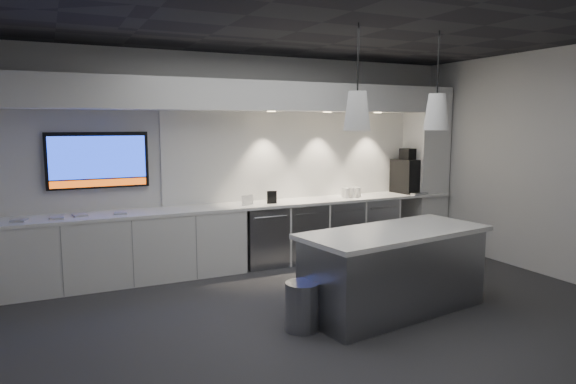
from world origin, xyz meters
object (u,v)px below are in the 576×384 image
wall_tv (98,160)px  island (394,270)px  bin (302,306)px  coffee_machine (408,175)px

wall_tv → island: 3.93m
bin → coffee_machine: size_ratio=0.66×
wall_tv → coffee_machine: bearing=-3.0°
bin → coffee_machine: (3.14, 2.38, 0.96)m
bin → coffee_machine: coffee_machine is taller
island → bin: (-1.13, -0.04, -0.21)m
island → coffee_machine: coffee_machine is taller
wall_tv → coffee_machine: 4.77m
bin → coffee_machine: 4.06m
wall_tv → coffee_machine: wall_tv is taller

